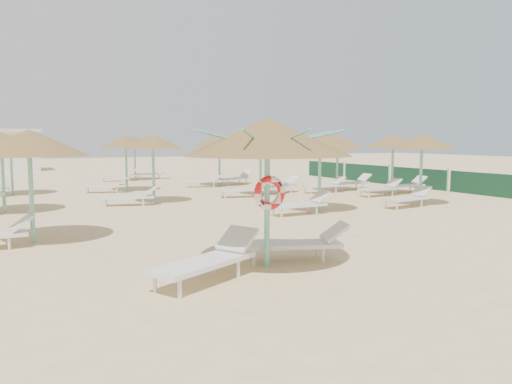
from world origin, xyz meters
name	(u,v)px	position (x,y,z in m)	size (l,w,h in m)	color
ground	(278,261)	(0.00, 0.00, 0.00)	(120.00, 120.00, 0.00)	#DFC488
main_palapa	(267,137)	(-0.43, -0.32, 2.50)	(3.21, 3.21, 2.88)	#6DBEA7
lounger_main_a	(210,259)	(-1.78, -0.70, 0.39)	(2.32, 1.62, 0.82)	silver
lounger_main_b	(299,243)	(0.41, -0.18, 0.37)	(2.21, 1.32, 0.77)	silver
palapa_field	(204,144)	(2.67, 10.81, 2.29)	(19.90, 19.77, 2.71)	#6DBEA7
windbreak_fence	(418,178)	(14.00, 9.96, 0.50)	(0.08, 19.84, 1.10)	#1C543B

